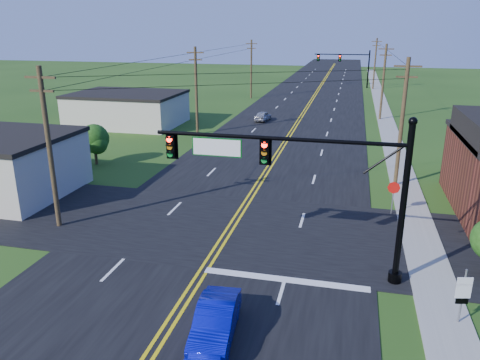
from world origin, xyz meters
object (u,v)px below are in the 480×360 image
(signal_mast_main, at_px, (299,174))
(route_sign, at_px, (463,293))
(blue_car, at_px, (215,322))
(stop_sign, at_px, (394,191))
(signal_mast_far, at_px, (345,63))

(signal_mast_main, xyz_separation_m, route_sign, (6.63, -2.66, -3.39))
(blue_car, xyz_separation_m, stop_sign, (7.07, 13.94, 0.85))
(signal_mast_far, bearing_deg, blue_car, -91.72)
(blue_car, bearing_deg, signal_mast_main, 62.82)
(signal_mast_far, height_order, stop_sign, signal_mast_far)
(signal_mast_main, bearing_deg, route_sign, -21.88)
(signal_mast_far, relative_size, route_sign, 4.69)
(stop_sign, bearing_deg, signal_mast_far, 100.79)
(signal_mast_main, relative_size, stop_sign, 5.40)
(stop_sign, bearing_deg, blue_car, -110.34)
(stop_sign, bearing_deg, route_sign, -74.19)
(signal_mast_main, xyz_separation_m, signal_mast_far, (0.10, 72.00, -0.20))
(signal_mast_far, xyz_separation_m, stop_sign, (4.74, -63.70, -3.04))
(signal_mast_main, distance_m, blue_car, 7.32)
(signal_mast_main, distance_m, signal_mast_far, 72.00)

